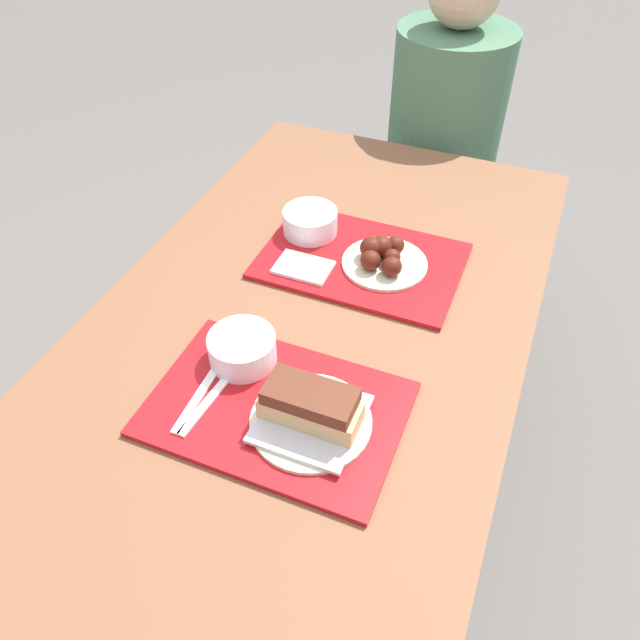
% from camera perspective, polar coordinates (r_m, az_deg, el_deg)
% --- Properties ---
extents(ground_plane, '(12.00, 12.00, 0.00)m').
position_cam_1_polar(ground_plane, '(1.88, -1.01, -16.92)').
color(ground_plane, '#605B56').
extents(picnic_table, '(0.88, 1.63, 0.74)m').
position_cam_1_polar(picnic_table, '(1.35, -1.35, -3.28)').
color(picnic_table, brown).
rests_on(picnic_table, ground_plane).
extents(picnic_bench_far, '(0.84, 0.28, 0.46)m').
position_cam_1_polar(picnic_bench_far, '(2.28, 9.21, 9.93)').
color(picnic_bench_far, brown).
rests_on(picnic_bench_far, ground_plane).
extents(tray_near, '(0.45, 0.31, 0.01)m').
position_cam_1_polar(tray_near, '(1.13, -4.03, -8.10)').
color(tray_near, '#B21419').
rests_on(tray_near, picnic_table).
extents(tray_far, '(0.45, 0.31, 0.01)m').
position_cam_1_polar(tray_far, '(1.44, 3.77, 5.43)').
color(tray_far, '#B21419').
rests_on(tray_far, picnic_table).
extents(bowl_coleslaw_near, '(0.13, 0.13, 0.06)m').
position_cam_1_polar(bowl_coleslaw_near, '(1.19, -7.13, -2.52)').
color(bowl_coleslaw_near, silver).
rests_on(bowl_coleslaw_near, tray_near).
extents(brisket_sandwich_plate, '(0.21, 0.21, 0.09)m').
position_cam_1_polar(brisket_sandwich_plate, '(1.08, -0.86, -8.33)').
color(brisket_sandwich_plate, beige).
rests_on(brisket_sandwich_plate, tray_near).
extents(plastic_fork_near, '(0.02, 0.17, 0.00)m').
position_cam_1_polar(plastic_fork_near, '(1.16, -11.12, -6.96)').
color(plastic_fork_near, white).
rests_on(plastic_fork_near, tray_near).
extents(plastic_knife_near, '(0.03, 0.17, 0.00)m').
position_cam_1_polar(plastic_knife_near, '(1.15, -10.17, -7.30)').
color(plastic_knife_near, white).
rests_on(plastic_knife_near, tray_near).
extents(bowl_coleslaw_far, '(0.13, 0.13, 0.06)m').
position_cam_1_polar(bowl_coleslaw_far, '(1.50, -0.91, 9.08)').
color(bowl_coleslaw_far, silver).
rests_on(bowl_coleslaw_far, tray_far).
extents(wings_plate_far, '(0.19, 0.19, 0.06)m').
position_cam_1_polar(wings_plate_far, '(1.41, 5.75, 5.80)').
color(wings_plate_far, beige).
rests_on(wings_plate_far, tray_far).
extents(napkin_far, '(0.12, 0.09, 0.01)m').
position_cam_1_polar(napkin_far, '(1.40, -1.53, 4.84)').
color(napkin_far, white).
rests_on(napkin_far, tray_far).
extents(person_seated_across, '(0.36, 0.36, 0.75)m').
position_cam_1_polar(person_seated_across, '(2.09, 11.59, 18.54)').
color(person_seated_across, '#477051').
rests_on(person_seated_across, picnic_bench_far).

